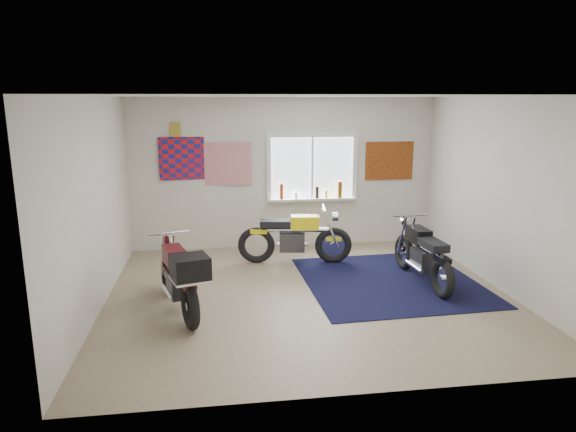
{
  "coord_description": "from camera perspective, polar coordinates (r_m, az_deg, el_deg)",
  "views": [
    {
      "loc": [
        -1.21,
        -6.62,
        2.66
      ],
      "look_at": [
        -0.23,
        0.4,
        1.04
      ],
      "focal_mm": 32.0,
      "sensor_mm": 36.0,
      "label": 1
    }
  ],
  "objects": [
    {
      "name": "yellow_triumph",
      "position": [
        8.47,
        0.71,
        -2.5
      ],
      "size": [
        1.89,
        0.57,
        0.95
      ],
      "rotation": [
        0.0,
        0.0,
        -0.14
      ],
      "color": "black",
      "rests_on": "ground"
    },
    {
      "name": "flag_display",
      "position": [
        9.14,
        -12.44,
        9.36
      ],
      "size": [
        1.6,
        0.1,
        1.17
      ],
      "color": "red",
      "rests_on": "room_shell"
    },
    {
      "name": "room_shell",
      "position": [
        6.81,
        2.4,
        4.21
      ],
      "size": [
        5.5,
        5.5,
        5.5
      ],
      "color": "white",
      "rests_on": "ground"
    },
    {
      "name": "oil_bottles",
      "position": [
        9.34,
        3.28,
        2.77
      ],
      "size": [
        1.15,
        0.09,
        0.3
      ],
      "color": "maroon",
      "rests_on": "window_assembly"
    },
    {
      "name": "triumph_poster",
      "position": [
        9.7,
        11.18,
        6.04
      ],
      "size": [
        0.9,
        0.03,
        0.7
      ],
      "primitive_type": "cube",
      "color": "#A54C14",
      "rests_on": "room_shell"
    },
    {
      "name": "black_chrome_bike",
      "position": [
        7.82,
        14.71,
        -4.3
      ],
      "size": [
        0.56,
        1.83,
        0.94
      ],
      "rotation": [
        0.0,
        0.0,
        1.63
      ],
      "color": "black",
      "rests_on": "navy_rug"
    },
    {
      "name": "maroon_tourer",
      "position": [
        6.6,
        -11.9,
        -6.7
      ],
      "size": [
        0.85,
        1.82,
        0.93
      ],
      "rotation": [
        0.0,
        0.0,
        1.86
      ],
      "color": "black",
      "rests_on": "ground"
    },
    {
      "name": "navy_rug",
      "position": [
        7.88,
        11.26,
        -7.1
      ],
      "size": [
        2.6,
        2.7,
        0.01
      ],
      "primitive_type": "cube",
      "rotation": [
        0.0,
        0.0,
        0.04
      ],
      "color": "black",
      "rests_on": "ground"
    },
    {
      "name": "window_assembly",
      "position": [
        9.34,
        2.69,
        4.89
      ],
      "size": [
        1.66,
        0.17,
        1.26
      ],
      "color": "white",
      "rests_on": "room_shell"
    },
    {
      "name": "ground",
      "position": [
        7.24,
        2.27,
        -8.73
      ],
      "size": [
        5.5,
        5.5,
        0.0
      ],
      "primitive_type": "plane",
      "color": "#9E896B",
      "rests_on": "ground"
    }
  ]
}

